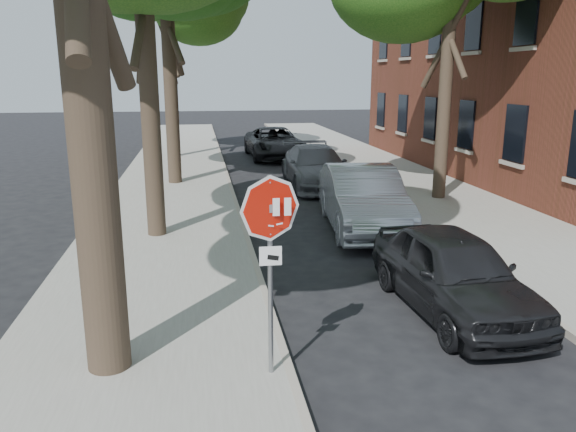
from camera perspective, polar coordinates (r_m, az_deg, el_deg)
name	(u,v)px	position (r m, az deg, el deg)	size (l,w,h in m)	color
ground	(323,376)	(7.77, 3.60, -15.87)	(120.00, 120.00, 0.00)	black
sidewalk_left	(170,195)	(18.97, -11.87, 2.12)	(4.00, 55.00, 0.12)	gray
sidewalk_right	(415,187)	(20.39, 12.75, 2.89)	(4.00, 55.00, 0.12)	gray
curb_left	(232,193)	(18.98, -5.67, 2.37)	(0.12, 55.00, 0.13)	#9E9384
curb_right	(359,189)	(19.72, 7.20, 2.77)	(0.12, 55.00, 0.13)	#9E9384
stop_sign	(270,238)	(6.86, -1.82, -2.23)	(0.76, 0.34, 2.61)	gray
tree_far	(166,1)	(27.90, -12.29, 20.58)	(5.29, 4.91, 9.33)	black
car_a	(453,272)	(9.80, 16.44, -5.47)	(1.64, 4.08, 1.39)	black
car_b	(363,199)	(14.53, 7.62, 1.74)	(1.72, 4.94, 1.63)	#9FA0A6
car_c	(316,167)	(20.15, 2.83, 5.01)	(2.03, 5.00, 1.45)	#505056
car_d	(275,143)	(27.37, -1.37, 7.43)	(2.45, 5.32, 1.48)	black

